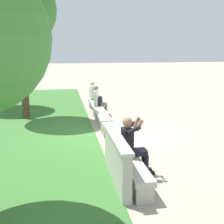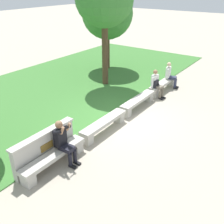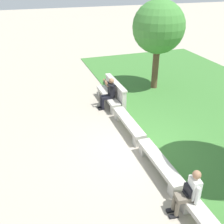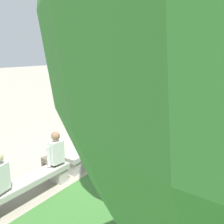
% 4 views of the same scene
% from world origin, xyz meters
% --- Properties ---
extents(ground_plane, '(80.00, 80.00, 0.00)m').
position_xyz_m(ground_plane, '(0.00, 0.00, 0.00)').
color(ground_plane, '#A89E8C').
extents(grass_strip, '(21.33, 8.00, 0.03)m').
position_xyz_m(grass_strip, '(0.00, 4.38, 0.01)').
color(grass_strip, '#3D7533').
rests_on(grass_strip, ground).
extents(bench_main, '(2.21, 0.40, 0.45)m').
position_xyz_m(bench_main, '(-3.56, 0.00, 0.31)').
color(bench_main, '#B7B2A8').
rests_on(bench_main, ground).
extents(bench_near, '(2.21, 0.40, 0.45)m').
position_xyz_m(bench_near, '(-1.19, 0.00, 0.31)').
color(bench_near, '#B7B2A8').
rests_on(bench_near, ground).
extents(bench_mid, '(2.21, 0.40, 0.45)m').
position_xyz_m(bench_mid, '(1.19, 0.00, 0.31)').
color(bench_mid, '#B7B2A8').
rests_on(bench_mid, ground).
extents(bench_far, '(2.21, 0.40, 0.45)m').
position_xyz_m(bench_far, '(3.56, 0.00, 0.31)').
color(bench_far, '#B7B2A8').
rests_on(bench_far, ground).
extents(backrest_wall_with_plaque, '(2.21, 0.24, 1.01)m').
position_xyz_m(backrest_wall_with_plaque, '(-3.56, 0.34, 0.52)').
color(backrest_wall_with_plaque, '#B7B2A8').
rests_on(backrest_wall_with_plaque, ground).
extents(person_photographer, '(0.48, 0.73, 1.32)m').
position_xyz_m(person_photographer, '(-3.21, -0.08, 0.74)').
color(person_photographer, black).
rests_on(person_photographer, ground).
extents(person_distant, '(0.48, 0.70, 1.26)m').
position_xyz_m(person_distant, '(2.70, -0.07, 0.67)').
color(person_distant, black).
rests_on(person_distant, ground).
extents(person_companion, '(0.48, 0.72, 1.26)m').
position_xyz_m(person_companion, '(4.19, -0.06, 0.67)').
color(person_companion, black).
rests_on(person_companion, ground).
extents(backpack, '(0.28, 0.24, 0.43)m').
position_xyz_m(backpack, '(2.67, -0.03, 0.63)').
color(backpack, black).
rests_on(backpack, bench_far).
extents(tree_right_background, '(2.88, 2.88, 4.60)m').
position_xyz_m(tree_right_background, '(5.03, 4.36, 3.15)').
color(tree_right_background, '#4C3826').
rests_on(tree_right_background, ground).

